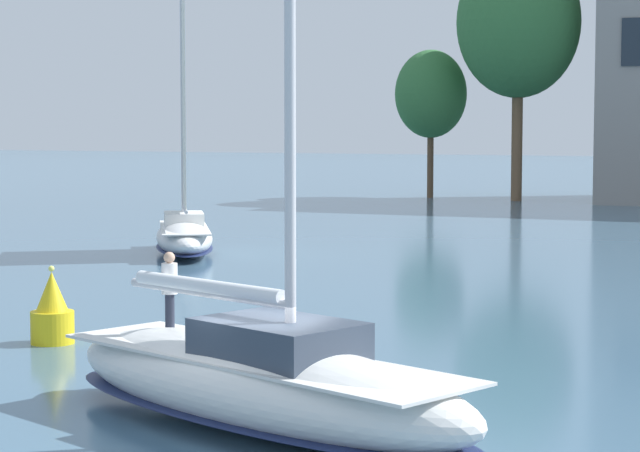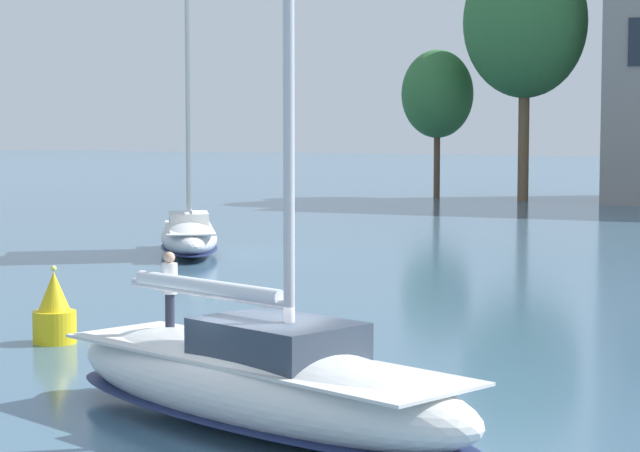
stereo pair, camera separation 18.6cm
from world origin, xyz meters
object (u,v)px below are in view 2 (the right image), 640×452
Objects in this scene: tree_shore_left at (525,23)px; channel_buoy at (54,312)px; sailboat_main at (260,380)px; sailboat_moored_mid_channel at (189,232)px; tree_shore_center at (437,94)px.

channel_buoy is at bearing -87.25° from tree_shore_left.
sailboat_main reaches higher than channel_buoy.
sailboat_main reaches higher than sailboat_moored_mid_channel.
tree_shore_left reaches higher than tree_shore_center.
tree_shore_left is 73.35m from sailboat_main.
sailboat_main is 1.20× the size of sailboat_moored_mid_channel.
channel_buoy is at bearing -81.12° from tree_shore_center.
tree_shore_left is 1.64× the size of tree_shore_center.
sailboat_moored_mid_channel is at bearing -96.07° from tree_shore_left.
channel_buoy is at bearing -70.10° from sailboat_moored_mid_channel.
tree_shore_left is 1.29× the size of sailboat_main.
tree_shore_left reaches higher than sailboat_main.
sailboat_moored_mid_channel is at bearing 121.37° from sailboat_main.
sailboat_main is at bearing -58.63° from sailboat_moored_mid_channel.
sailboat_moored_mid_channel is at bearing -86.69° from tree_shore_center.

